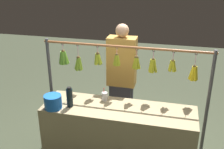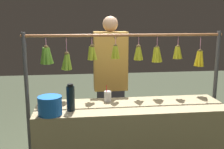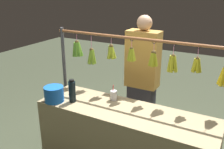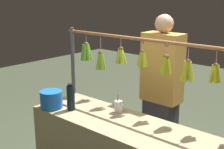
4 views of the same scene
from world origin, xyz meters
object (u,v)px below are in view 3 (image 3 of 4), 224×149
(blue_bucket, at_px, (54,94))
(vendor_person, at_px, (142,83))
(drink_cup, at_px, (114,95))
(water_bottle, at_px, (72,91))

(blue_bucket, height_order, vendor_person, vendor_person)
(blue_bucket, relative_size, vendor_person, 0.12)
(blue_bucket, xyz_separation_m, vendor_person, (-0.67, -0.95, -0.07))
(blue_bucket, xyz_separation_m, drink_cup, (-0.57, -0.35, -0.03))
(blue_bucket, bearing_deg, water_bottle, -153.77)
(water_bottle, xyz_separation_m, drink_cup, (-0.39, -0.26, -0.07))
(water_bottle, bearing_deg, blue_bucket, 26.23)
(blue_bucket, bearing_deg, vendor_person, -125.26)
(vendor_person, bearing_deg, blue_bucket, 54.74)
(blue_bucket, bearing_deg, drink_cup, -148.25)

